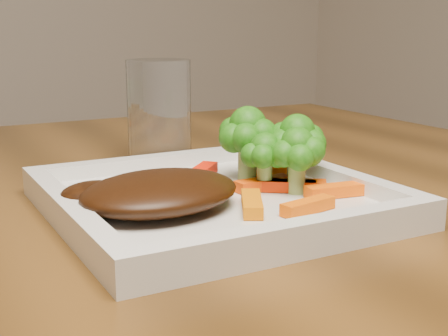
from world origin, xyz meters
name	(u,v)px	position (x,y,z in m)	size (l,w,h in m)	color
plate	(214,204)	(0.38, -0.02, 0.76)	(0.27, 0.27, 0.01)	silver
steak	(160,192)	(0.33, -0.03, 0.78)	(0.13, 0.10, 0.03)	black
broccoli_0	(248,143)	(0.44, 0.02, 0.80)	(0.07, 0.07, 0.07)	#1E6210
broccoli_1	(297,150)	(0.47, -0.02, 0.79)	(0.06, 0.06, 0.06)	#1E5D0F
broccoli_2	(297,160)	(0.45, -0.04, 0.79)	(0.06, 0.06, 0.06)	#145E0F
broccoli_3	(265,157)	(0.43, -0.02, 0.79)	(0.05, 0.05, 0.06)	#297513
carrot_0	(308,206)	(0.43, -0.10, 0.77)	(0.05, 0.01, 0.01)	#F15D03
carrot_1	(339,190)	(0.48, -0.07, 0.77)	(0.06, 0.02, 0.01)	#FF5904
carrot_2	(252,204)	(0.39, -0.07, 0.77)	(0.06, 0.02, 0.01)	orange
carrot_3	(281,170)	(0.48, 0.02, 0.77)	(0.06, 0.02, 0.01)	#EF5003
carrot_4	(201,172)	(0.40, 0.05, 0.77)	(0.06, 0.02, 0.01)	red
carrot_5	(289,186)	(0.45, -0.04, 0.77)	(0.05, 0.01, 0.01)	red
carrot_6	(263,184)	(0.43, -0.02, 0.77)	(0.06, 0.01, 0.01)	#FF4A04
drinking_glass	(159,114)	(0.41, 0.16, 0.81)	(0.07, 0.07, 0.12)	white
carrot_7	(292,186)	(0.45, -0.04, 0.77)	(0.06, 0.02, 0.01)	#EA4303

